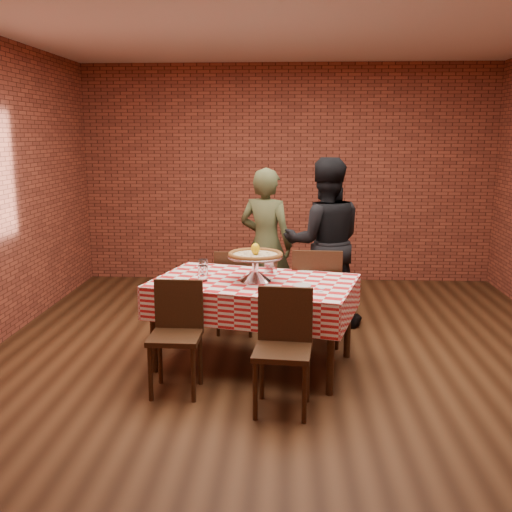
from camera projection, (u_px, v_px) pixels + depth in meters
name	position (u px, v px, depth m)	size (l,w,h in m)	color
ground	(286.00, 358.00, 5.34)	(6.00, 6.00, 0.00)	black
back_wall	(287.00, 174.00, 7.99)	(5.50, 5.50, 0.00)	brown
table	(254.00, 323.00, 5.14)	(1.66, 1.00, 0.75)	#341E10
tablecloth	(254.00, 296.00, 5.09)	(1.69, 1.03, 0.28)	red
pizza_stand	(255.00, 268.00, 5.02)	(0.48, 0.48, 0.21)	silver
pizza	(255.00, 255.00, 5.00)	(0.46, 0.46, 0.03)	beige
lemon	(255.00, 249.00, 4.99)	(0.08, 0.08, 0.10)	yellow
water_glass_left	(203.00, 273.00, 5.03)	(0.08, 0.08, 0.13)	white
water_glass_right	(203.00, 267.00, 5.28)	(0.08, 0.08, 0.13)	white
side_plate	(302.00, 285.00, 4.86)	(0.15, 0.15, 0.01)	white
sweetener_packet_a	(319.00, 291.00, 4.69)	(0.05, 0.04, 0.01)	white
sweetener_packet_b	(321.00, 288.00, 4.78)	(0.05, 0.04, 0.01)	white
condiment_caddy	(271.00, 266.00, 5.31)	(0.09, 0.07, 0.13)	silver
chair_near_left	(175.00, 340.00, 4.56)	(0.39, 0.39, 0.86)	#341E10
chair_near_right	(282.00, 353.00, 4.25)	(0.40, 0.40, 0.88)	#341E10
chair_far_left	(236.00, 291.00, 5.99)	(0.38, 0.38, 0.86)	#341E10
chair_far_right	(316.00, 295.00, 5.69)	(0.46, 0.46, 0.94)	#341E10
diner_olive	(266.00, 244.00, 6.36)	(0.60, 0.39, 1.64)	#43492A
diner_black	(324.00, 242.00, 6.16)	(0.85, 0.66, 1.75)	black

